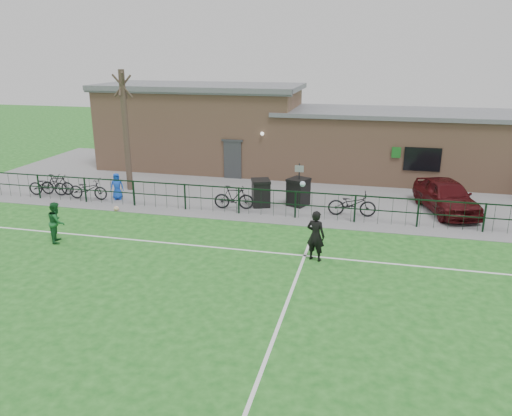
% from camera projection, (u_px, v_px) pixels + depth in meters
% --- Properties ---
extents(ground, '(90.00, 90.00, 0.00)m').
position_uv_depth(ground, '(215.00, 303.00, 14.21)').
color(ground, '#1B5D1B').
rests_on(ground, ground).
extents(paving_strip, '(34.00, 13.00, 0.02)m').
position_uv_depth(paving_strip, '(293.00, 184.00, 26.71)').
color(paving_strip, slate).
rests_on(paving_strip, ground).
extents(pitch_line_touch, '(28.00, 0.10, 0.01)m').
position_uv_depth(pitch_line_touch, '(271.00, 218.00, 21.43)').
color(pitch_line_touch, white).
rests_on(pitch_line_touch, ground).
extents(pitch_line_mid, '(28.00, 0.10, 0.01)m').
position_uv_depth(pitch_line_mid, '(249.00, 251.00, 17.91)').
color(pitch_line_mid, white).
rests_on(pitch_line_mid, ground).
extents(pitch_line_perp, '(0.10, 16.00, 0.01)m').
position_uv_depth(pitch_line_perp, '(284.00, 311.00, 13.76)').
color(pitch_line_perp, white).
rests_on(pitch_line_perp, ground).
extents(perimeter_fence, '(28.00, 0.10, 1.20)m').
position_uv_depth(perimeter_fence, '(272.00, 203.00, 21.44)').
color(perimeter_fence, black).
rests_on(perimeter_fence, ground).
extents(bare_tree, '(0.30, 0.30, 6.00)m').
position_uv_depth(bare_tree, '(126.00, 132.00, 24.82)').
color(bare_tree, '#403027').
rests_on(bare_tree, ground).
extents(wheelie_bin_left, '(1.02, 1.08, 1.16)m').
position_uv_depth(wheelie_bin_left, '(261.00, 194.00, 22.83)').
color(wheelie_bin_left, black).
rests_on(wheelie_bin_left, paving_strip).
extents(wheelie_bin_right, '(1.07, 1.12, 1.18)m').
position_uv_depth(wheelie_bin_right, '(298.00, 193.00, 22.92)').
color(wheelie_bin_right, black).
rests_on(wheelie_bin_right, paving_strip).
extents(sign_post, '(0.08, 0.08, 2.00)m').
position_uv_depth(sign_post, '(299.00, 185.00, 22.68)').
color(sign_post, black).
rests_on(sign_post, paving_strip).
extents(car_maroon, '(2.94, 4.64, 1.47)m').
position_uv_depth(car_maroon, '(446.00, 196.00, 21.94)').
color(car_maroon, '#410B0E').
rests_on(car_maroon, paving_strip).
extents(bicycle_a, '(2.01, 0.98, 1.01)m').
position_uv_depth(bicycle_a, '(48.00, 185.00, 24.54)').
color(bicycle_a, black).
rests_on(bicycle_a, paving_strip).
extents(bicycle_b, '(1.75, 0.64, 1.03)m').
position_uv_depth(bicycle_b, '(57.00, 185.00, 24.62)').
color(bicycle_b, black).
rests_on(bicycle_b, paving_strip).
extents(bicycle_c, '(1.96, 0.76, 1.02)m').
position_uv_depth(bicycle_c, '(88.00, 189.00, 23.88)').
color(bicycle_c, black).
rests_on(bicycle_c, paving_strip).
extents(bicycle_d, '(1.85, 0.75, 1.08)m').
position_uv_depth(bicycle_d, '(234.00, 197.00, 22.40)').
color(bicycle_d, black).
rests_on(bicycle_d, paving_strip).
extents(bicycle_e, '(2.09, 0.86, 1.07)m').
position_uv_depth(bicycle_e, '(352.00, 204.00, 21.46)').
color(bicycle_e, black).
rests_on(bicycle_e, paving_strip).
extents(spectator_child, '(0.74, 0.63, 1.28)m').
position_uv_depth(spectator_child, '(117.00, 186.00, 23.83)').
color(spectator_child, blue).
rests_on(spectator_child, paving_strip).
extents(goalkeeper_kick, '(1.37, 3.21, 2.02)m').
position_uv_depth(goalkeeper_kick, '(315.00, 234.00, 16.92)').
color(goalkeeper_kick, black).
rests_on(goalkeeper_kick, ground).
extents(outfield_player, '(0.85, 0.92, 1.53)m').
position_uv_depth(outfield_player, '(57.00, 222.00, 18.57)').
color(outfield_player, '#1A5B2A').
rests_on(outfield_player, ground).
extents(ball_ground, '(0.23, 0.23, 0.23)m').
position_uv_depth(ball_ground, '(116.00, 209.00, 22.27)').
color(ball_ground, white).
rests_on(ball_ground, ground).
extents(clubhouse, '(24.25, 5.40, 4.96)m').
position_uv_depth(clubhouse, '(288.00, 134.00, 29.02)').
color(clubhouse, tan).
rests_on(clubhouse, ground).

